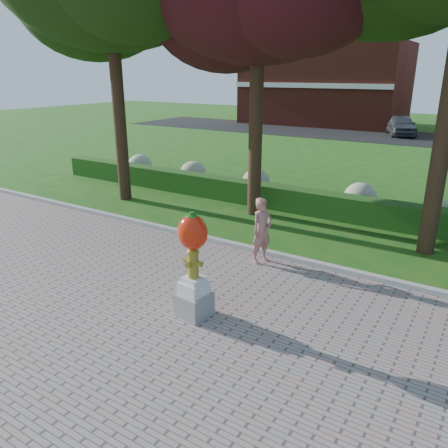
# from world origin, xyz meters

# --- Properties ---
(ground) EXTENTS (100.00, 100.00, 0.00)m
(ground) POSITION_xyz_m (0.00, 0.00, 0.00)
(ground) COLOR #185816
(ground) RESTS_ON ground
(walkway) EXTENTS (40.00, 14.00, 0.04)m
(walkway) POSITION_xyz_m (0.00, -4.00, 0.02)
(walkway) COLOR gray
(walkway) RESTS_ON ground
(curb) EXTENTS (40.00, 0.18, 0.15)m
(curb) POSITION_xyz_m (0.00, 3.00, 0.07)
(curb) COLOR #ADADA5
(curb) RESTS_ON ground
(lawn_hedge) EXTENTS (24.00, 0.70, 0.80)m
(lawn_hedge) POSITION_xyz_m (0.00, 7.00, 0.40)
(lawn_hedge) COLOR #1B4D16
(lawn_hedge) RESTS_ON ground
(hydrangea_row) EXTENTS (20.10, 1.10, 0.99)m
(hydrangea_row) POSITION_xyz_m (0.57, 8.00, 0.55)
(hydrangea_row) COLOR #A3A67F
(hydrangea_row) RESTS_ON ground
(street) EXTENTS (50.00, 8.00, 0.02)m
(street) POSITION_xyz_m (0.00, 28.00, 0.01)
(street) COLOR black
(street) RESTS_ON ground
(building_left) EXTENTS (14.00, 8.00, 7.00)m
(building_left) POSITION_xyz_m (-10.00, 34.00, 3.50)
(building_left) COLOR maroon
(building_left) RESTS_ON ground
(hydrant_sculpture) EXTENTS (0.64, 0.64, 2.11)m
(hydrant_sculpture) POSITION_xyz_m (0.22, -0.47, 1.16)
(hydrant_sculpture) COLOR gray
(hydrant_sculpture) RESTS_ON walkway
(woman) EXTENTS (0.57, 0.70, 1.66)m
(woman) POSITION_xyz_m (0.14, 2.49, 0.87)
(woman) COLOR #AE7063
(woman) RESTS_ON walkway
(parked_car) EXTENTS (3.23, 4.76, 1.51)m
(parked_car) POSITION_xyz_m (-1.98, 29.18, 0.77)
(parked_car) COLOR #47494F
(parked_car) RESTS_ON street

